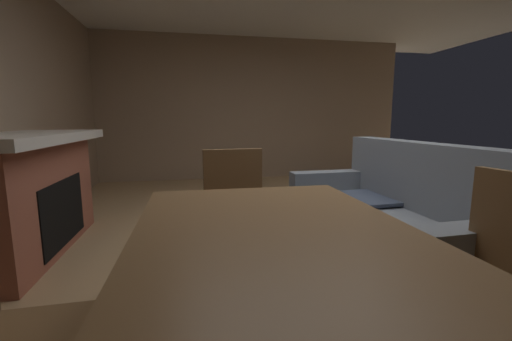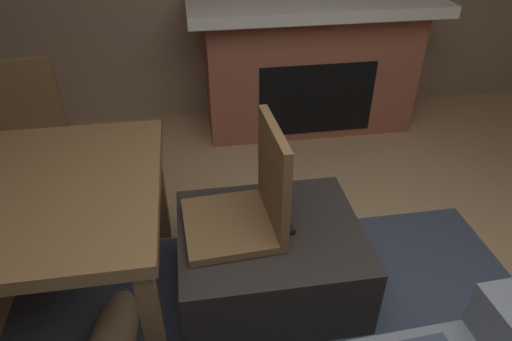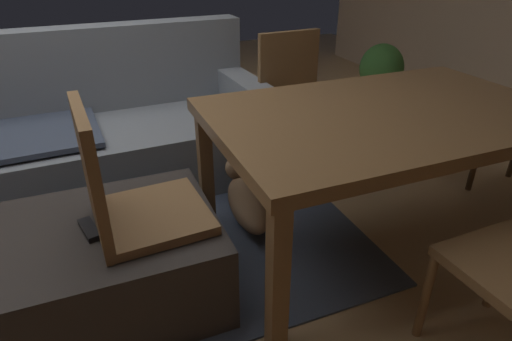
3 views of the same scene
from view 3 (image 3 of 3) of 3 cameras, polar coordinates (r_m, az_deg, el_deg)
The scene contains 10 objects.
floor at distance 2.72m, azimuth -24.43°, elevation -6.47°, with size 9.01×9.01×0.00m, color tan.
area_rug at distance 2.56m, azimuth -18.92°, elevation -7.57°, with size 2.60×2.00×0.01m, color #3D475B.
couch at distance 2.96m, azimuth -18.31°, elevation 4.84°, with size 1.97×0.98×0.97m.
ottoman_coffee_table at distance 1.99m, azimuth -18.28°, elevation -11.75°, with size 0.88×0.74×0.41m, color #2D2826.
tv_remote at distance 1.85m, azimuth -21.32°, elevation -7.32°, with size 0.05×0.16×0.02m, color black.
dining_table at distance 2.14m, azimuth 16.83°, elevation 5.98°, with size 1.66×1.05×0.74m.
dining_chair_west at distance 1.77m, azimuth -16.85°, elevation -4.01°, with size 0.47×0.47×0.93m.
dining_chair_north at distance 2.91m, azimuth 5.30°, elevation 9.77°, with size 0.47×0.47×0.93m.
potted_plant at distance 4.38m, azimuth 16.34°, elevation 12.70°, with size 0.41×0.41×0.60m.
small_dog at distance 2.41m, azimuth -1.32°, elevation -3.79°, with size 0.25×0.58×0.28m.
Camera 3 is at (0.27, -2.30, 1.43)m, focal length 30.00 mm.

